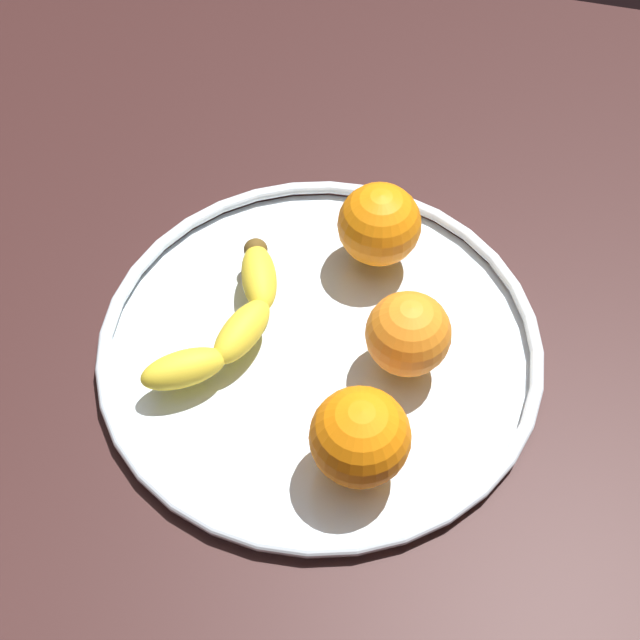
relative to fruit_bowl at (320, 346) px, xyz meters
The scene contains 6 objects.
ground_plane 2.92cm from the fruit_bowl, ahead, with size 114.55×114.55×4.00cm, color black.
fruit_bowl is the anchor object (origin of this frame).
banana 8.17cm from the fruit_bowl, 97.68° to the left, with size 18.56×10.07×3.13cm.
orange_back_right 13.01cm from the fruit_bowl, 151.14° to the right, with size 7.89×7.89×7.89cm, color orange.
orange_center 12.30cm from the fruit_bowl, 13.83° to the right, with size 7.62×7.62×7.62cm, color orange.
orange_front_left 8.77cm from the fruit_bowl, 89.18° to the right, with size 7.20×7.20×7.20cm, color orange.
Camera 1 is at (-44.10, -11.18, 67.91)cm, focal length 51.81 mm.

